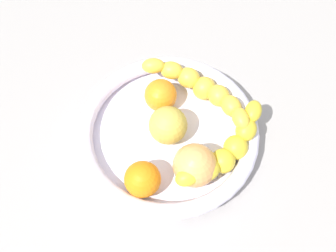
{
  "coord_description": "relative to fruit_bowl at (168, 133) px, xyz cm",
  "views": [
    {
      "loc": [
        9.73,
        30.83,
        66.21
      ],
      "look_at": [
        0.0,
        0.0,
        7.65
      ],
      "focal_mm": 42.96,
      "sensor_mm": 36.0,
      "label": 1
    }
  ],
  "objects": [
    {
      "name": "kitchen_counter",
      "position": [
        0.0,
        0.0,
        -3.74
      ],
      "size": [
        120.0,
        120.0,
        3.0
      ],
      "primitive_type": "cube",
      "color": "#9D9995",
      "rests_on": "ground"
    },
    {
      "name": "fruit_bowl",
      "position": [
        0.0,
        0.0,
        0.0
      ],
      "size": [
        31.0,
        31.0,
        4.36
      ],
      "color": "white",
      "rests_on": "kitchen_counter"
    },
    {
      "name": "banana_draped_left",
      "position": [
        -7.8,
        -5.28,
        2.8
      ],
      "size": [
        14.63,
        18.54,
        6.21
      ],
      "color": "yellow",
      "rests_on": "fruit_bowl"
    },
    {
      "name": "banana_draped_right",
      "position": [
        -7.68,
        7.24,
        2.74
      ],
      "size": [
        18.37,
        11.86,
        5.26
      ],
      "color": "yellow",
      "rests_on": "fruit_bowl"
    },
    {
      "name": "orange_front",
      "position": [
        -0.63,
        -6.31,
        2.27
      ],
      "size": [
        5.73,
        5.73,
        5.73
      ],
      "primitive_type": "sphere",
      "color": "orange",
      "rests_on": "fruit_bowl"
    },
    {
      "name": "orange_mid_left",
      "position": [
        6.61,
        7.78,
        2.32
      ],
      "size": [
        5.81,
        5.81,
        5.81
      ],
      "primitive_type": "sphere",
      "color": "orange",
      "rests_on": "fruit_bowl"
    },
    {
      "name": "peach_blush",
      "position": [
        -1.79,
        8.25,
        2.92
      ],
      "size": [
        7.02,
        7.02,
        7.02
      ],
      "primitive_type": "sphere",
      "color": "#EFA559",
      "rests_on": "fruit_bowl"
    },
    {
      "name": "apple_yellow",
      "position": [
        0.29,
        -0.07,
        2.66
      ],
      "size": [
        6.5,
        6.5,
        6.5
      ],
      "primitive_type": "sphere",
      "color": "gold",
      "rests_on": "fruit_bowl"
    }
  ]
}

